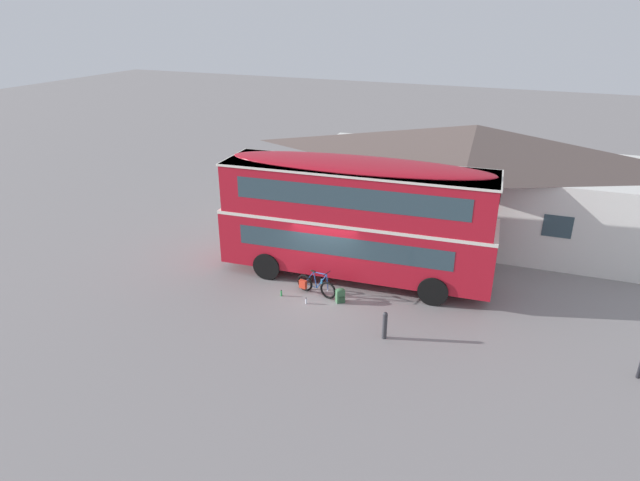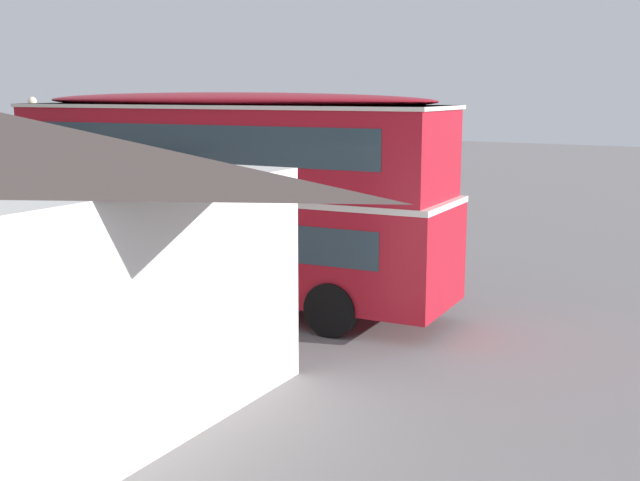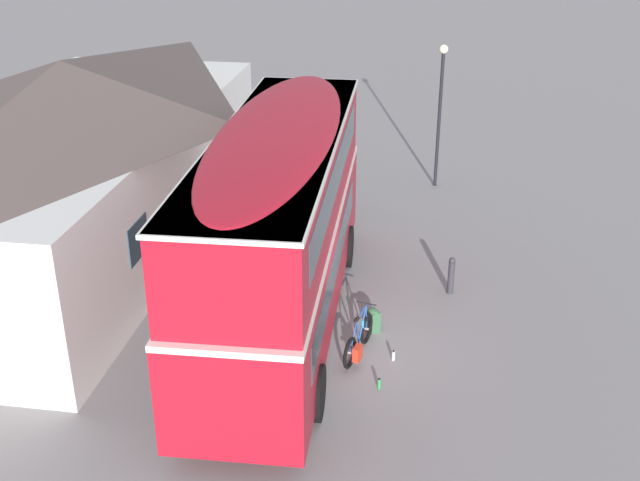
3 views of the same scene
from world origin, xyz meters
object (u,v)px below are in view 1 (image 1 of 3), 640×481
Objects in this scene: water_bottle_green_metal at (281,293)px; kerb_bollard at (385,325)px; water_bottle_clear_plastic at (306,301)px; backpack_on_ground at (340,295)px; touring_bicycle at (315,285)px; double_decker_bus at (356,215)px.

water_bottle_green_metal is 4.50m from kerb_bollard.
kerb_bollard reaches higher than water_bottle_clear_plastic.
backpack_on_ground is at bearing 11.40° from water_bottle_green_metal.
water_bottle_clear_plastic is 3.43m from kerb_bollard.
touring_bicycle is 7.28× the size of water_bottle_clear_plastic.
water_bottle_clear_plastic is at bearing -151.43° from backpack_on_ground.
water_bottle_green_metal is 0.25× the size of kerb_bollard.
water_bottle_green_metal is at bearing 171.71° from water_bottle_clear_plastic.
touring_bicycle is (-0.89, -1.91, -2.27)m from double_decker_bus.
double_decker_bus reaches higher than water_bottle_green_metal.
kerb_bollard is (3.24, -1.78, 0.13)m from touring_bicycle.
water_bottle_clear_plastic is (-0.90, -2.67, -2.54)m from double_decker_bus.
kerb_bollard reaches higher than backpack_on_ground.
water_bottle_green_metal is at bearing 164.84° from kerb_bollard.
water_bottle_clear_plastic is at bearing -90.92° from touring_bicycle.
water_bottle_green_metal is at bearing -128.35° from double_decker_bus.
water_bottle_clear_plastic is 0.95× the size of water_bottle_green_metal.
backpack_on_ground is 2.37× the size of water_bottle_clear_plastic.
water_bottle_clear_plastic is at bearing -8.29° from water_bottle_green_metal.
water_bottle_clear_plastic is at bearing -108.70° from double_decker_bus.
kerb_bollard is at bearing -17.36° from water_bottle_clear_plastic.
backpack_on_ground is at bearing -8.59° from touring_bicycle.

